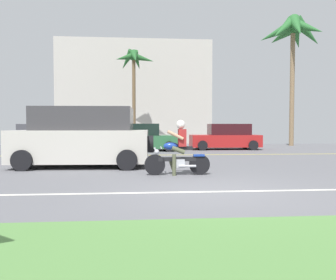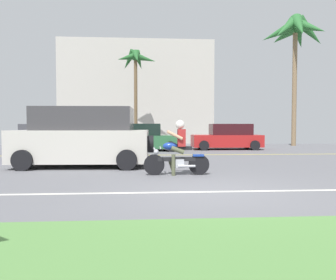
{
  "view_description": "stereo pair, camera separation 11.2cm",
  "coord_description": "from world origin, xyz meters",
  "px_view_note": "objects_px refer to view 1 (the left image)",
  "views": [
    {
      "loc": [
        -1.41,
        -6.64,
        1.34
      ],
      "look_at": [
        -0.55,
        4.06,
        0.9
      ],
      "focal_mm": 34.82,
      "sensor_mm": 36.0,
      "label": 1
    },
    {
      "loc": [
        -1.3,
        -6.65,
        1.34
      ],
      "look_at": [
        -0.55,
        4.06,
        0.9
      ],
      "focal_mm": 34.82,
      "sensor_mm": 36.0,
      "label": 2
    }
  ],
  "objects_px": {
    "palm_tree_0": "(134,64)",
    "suv_nearby": "(83,138)",
    "motorcyclist": "(178,152)",
    "parked_car_2": "(226,137)",
    "parked_car_1": "(141,138)",
    "parked_car_0": "(47,139)",
    "palm_tree_1": "(293,35)"
  },
  "relations": [
    {
      "from": "parked_car_2",
      "to": "palm_tree_0",
      "type": "bearing_deg",
      "value": 145.89
    },
    {
      "from": "parked_car_2",
      "to": "motorcyclist",
      "type": "bearing_deg",
      "value": -111.71
    },
    {
      "from": "palm_tree_0",
      "to": "palm_tree_1",
      "type": "relative_size",
      "value": 0.74
    },
    {
      "from": "suv_nearby",
      "to": "parked_car_1",
      "type": "relative_size",
      "value": 1.09
    },
    {
      "from": "suv_nearby",
      "to": "palm_tree_1",
      "type": "relative_size",
      "value": 0.51
    },
    {
      "from": "suv_nearby",
      "to": "parked_car_0",
      "type": "xyz_separation_m",
      "value": [
        -3.15,
        6.95,
        -0.27
      ]
    },
    {
      "from": "motorcyclist",
      "to": "parked_car_0",
      "type": "relative_size",
      "value": 0.45
    },
    {
      "from": "motorcyclist",
      "to": "parked_car_2",
      "type": "xyz_separation_m",
      "value": [
        3.96,
        9.95,
        0.06
      ]
    },
    {
      "from": "parked_car_2",
      "to": "palm_tree_1",
      "type": "relative_size",
      "value": 0.45
    },
    {
      "from": "suv_nearby",
      "to": "parked_car_1",
      "type": "bearing_deg",
      "value": 75.23
    },
    {
      "from": "motorcyclist",
      "to": "parked_car_0",
      "type": "distance_m",
      "value": 10.96
    },
    {
      "from": "parked_car_2",
      "to": "palm_tree_1",
      "type": "xyz_separation_m",
      "value": [
        5.54,
        3.27,
        7.05
      ]
    },
    {
      "from": "suv_nearby",
      "to": "palm_tree_0",
      "type": "height_order",
      "value": "palm_tree_0"
    },
    {
      "from": "parked_car_0",
      "to": "parked_car_2",
      "type": "relative_size",
      "value": 1.0
    },
    {
      "from": "parked_car_0",
      "to": "parked_car_2",
      "type": "distance_m",
      "value": 10.11
    },
    {
      "from": "palm_tree_0",
      "to": "suv_nearby",
      "type": "bearing_deg",
      "value": -96.98
    },
    {
      "from": "parked_car_0",
      "to": "palm_tree_0",
      "type": "height_order",
      "value": "palm_tree_0"
    },
    {
      "from": "motorcyclist",
      "to": "palm_tree_0",
      "type": "xyz_separation_m",
      "value": [
        -1.55,
        13.68,
        4.99
      ]
    },
    {
      "from": "parked_car_1",
      "to": "parked_car_2",
      "type": "bearing_deg",
      "value": 7.22
    },
    {
      "from": "motorcyclist",
      "to": "parked_car_2",
      "type": "height_order",
      "value": "motorcyclist"
    },
    {
      "from": "parked_car_0",
      "to": "palm_tree_1",
      "type": "xyz_separation_m",
      "value": [
        15.61,
        4.13,
        7.05
      ]
    },
    {
      "from": "motorcyclist",
      "to": "parked_car_1",
      "type": "xyz_separation_m",
      "value": [
        -1.07,
        9.31,
        0.06
      ]
    },
    {
      "from": "parked_car_2",
      "to": "palm_tree_0",
      "type": "height_order",
      "value": "palm_tree_0"
    },
    {
      "from": "parked_car_1",
      "to": "palm_tree_0",
      "type": "distance_m",
      "value": 6.6
    },
    {
      "from": "parked_car_2",
      "to": "suv_nearby",
      "type": "bearing_deg",
      "value": -131.59
    },
    {
      "from": "parked_car_0",
      "to": "parked_car_1",
      "type": "xyz_separation_m",
      "value": [
        5.04,
        0.22,
        0.01
      ]
    },
    {
      "from": "parked_car_1",
      "to": "motorcyclist",
      "type": "bearing_deg",
      "value": -83.43
    },
    {
      "from": "parked_car_2",
      "to": "palm_tree_1",
      "type": "height_order",
      "value": "palm_tree_1"
    },
    {
      "from": "motorcyclist",
      "to": "parked_car_2",
      "type": "bearing_deg",
      "value": 68.29
    },
    {
      "from": "suv_nearby",
      "to": "parked_car_0",
      "type": "height_order",
      "value": "suv_nearby"
    },
    {
      "from": "parked_car_0",
      "to": "palm_tree_1",
      "type": "height_order",
      "value": "palm_tree_1"
    },
    {
      "from": "parked_car_1",
      "to": "palm_tree_0",
      "type": "bearing_deg",
      "value": 96.22
    }
  ]
}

